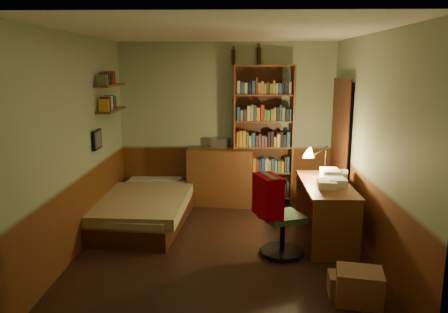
{
  "coord_description": "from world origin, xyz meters",
  "views": [
    {
      "loc": [
        0.14,
        -5.13,
        2.22
      ],
      "look_at": [
        0.0,
        0.25,
        1.1
      ],
      "focal_mm": 35.0,
      "sensor_mm": 36.0,
      "label": 1
    }
  ],
  "objects_px": {
    "bookshelf": "(263,135)",
    "cardboard_box_b": "(344,285)",
    "dresser": "(221,176)",
    "mini_stereo": "(220,143)",
    "cardboard_box_a": "(359,286)",
    "desk_lamp": "(326,156)",
    "bed": "(144,198)",
    "office_chair": "(283,213)",
    "desk": "(325,212)"
  },
  "relations": [
    {
      "from": "cardboard_box_a",
      "to": "cardboard_box_b",
      "type": "distance_m",
      "value": 0.17
    },
    {
      "from": "dresser",
      "to": "desk_lamp",
      "type": "xyz_separation_m",
      "value": [
        1.45,
        -1.09,
        0.56
      ]
    },
    {
      "from": "desk",
      "to": "cardboard_box_b",
      "type": "xyz_separation_m",
      "value": [
        -0.08,
        -1.42,
        -0.27
      ]
    },
    {
      "from": "desk_lamp",
      "to": "bed",
      "type": "bearing_deg",
      "value": 170.54
    },
    {
      "from": "mini_stereo",
      "to": "cardboard_box_a",
      "type": "relative_size",
      "value": 0.61
    },
    {
      "from": "office_chair",
      "to": "cardboard_box_b",
      "type": "relative_size",
      "value": 3.37
    },
    {
      "from": "desk",
      "to": "office_chair",
      "type": "bearing_deg",
      "value": -140.54
    },
    {
      "from": "bed",
      "to": "cardboard_box_a",
      "type": "bearing_deg",
      "value": -36.22
    },
    {
      "from": "desk_lamp",
      "to": "cardboard_box_b",
      "type": "height_order",
      "value": "desk_lamp"
    },
    {
      "from": "dresser",
      "to": "office_chair",
      "type": "xyz_separation_m",
      "value": [
        0.8,
        -1.98,
        0.06
      ]
    },
    {
      "from": "desk_lamp",
      "to": "dresser",
      "type": "bearing_deg",
      "value": 140.02
    },
    {
      "from": "dresser",
      "to": "cardboard_box_b",
      "type": "height_order",
      "value": "dresser"
    },
    {
      "from": "dresser",
      "to": "cardboard_box_a",
      "type": "relative_size",
      "value": 2.41
    },
    {
      "from": "dresser",
      "to": "bed",
      "type": "bearing_deg",
      "value": -136.94
    },
    {
      "from": "bookshelf",
      "to": "cardboard_box_b",
      "type": "distance_m",
      "value": 3.24
    },
    {
      "from": "bed",
      "to": "desk",
      "type": "height_order",
      "value": "desk"
    },
    {
      "from": "desk_lamp",
      "to": "cardboard_box_a",
      "type": "height_order",
      "value": "desk_lamp"
    },
    {
      "from": "bookshelf",
      "to": "desk_lamp",
      "type": "bearing_deg",
      "value": -60.27
    },
    {
      "from": "mini_stereo",
      "to": "office_chair",
      "type": "distance_m",
      "value": 2.31
    },
    {
      "from": "cardboard_box_b",
      "to": "mini_stereo",
      "type": "bearing_deg",
      "value": 113.52
    },
    {
      "from": "bookshelf",
      "to": "cardboard_box_a",
      "type": "distance_m",
      "value": 3.36
    },
    {
      "from": "dresser",
      "to": "cardboard_box_a",
      "type": "height_order",
      "value": "dresser"
    },
    {
      "from": "dresser",
      "to": "mini_stereo",
      "type": "xyz_separation_m",
      "value": [
        -0.01,
        0.12,
        0.53
      ]
    },
    {
      "from": "dresser",
      "to": "office_chair",
      "type": "bearing_deg",
      "value": -61.23
    },
    {
      "from": "desk_lamp",
      "to": "cardboard_box_b",
      "type": "distance_m",
      "value": 2.05
    },
    {
      "from": "bookshelf",
      "to": "cardboard_box_a",
      "type": "relative_size",
      "value": 5.23
    },
    {
      "from": "desk",
      "to": "mini_stereo",
      "type": "bearing_deg",
      "value": 131.18
    },
    {
      "from": "bed",
      "to": "mini_stereo",
      "type": "bearing_deg",
      "value": 45.96
    },
    {
      "from": "cardboard_box_a",
      "to": "cardboard_box_b",
      "type": "height_order",
      "value": "cardboard_box_a"
    },
    {
      "from": "cardboard_box_b",
      "to": "cardboard_box_a",
      "type": "bearing_deg",
      "value": -48.35
    },
    {
      "from": "bookshelf",
      "to": "office_chair",
      "type": "height_order",
      "value": "bookshelf"
    },
    {
      "from": "cardboard_box_a",
      "to": "office_chair",
      "type": "bearing_deg",
      "value": 120.42
    },
    {
      "from": "mini_stereo",
      "to": "bookshelf",
      "type": "xyz_separation_m",
      "value": [
        0.69,
        -0.04,
        0.13
      ]
    },
    {
      "from": "office_chair",
      "to": "cardboard_box_b",
      "type": "distance_m",
      "value": 1.14
    },
    {
      "from": "mini_stereo",
      "to": "desk",
      "type": "bearing_deg",
      "value": -29.2
    },
    {
      "from": "mini_stereo",
      "to": "desk",
      "type": "relative_size",
      "value": 0.19
    },
    {
      "from": "desk",
      "to": "desk_lamp",
      "type": "bearing_deg",
      "value": 81.91
    },
    {
      "from": "bed",
      "to": "office_chair",
      "type": "relative_size",
      "value": 2.17
    },
    {
      "from": "desk_lamp",
      "to": "cardboard_box_a",
      "type": "relative_size",
      "value": 1.25
    },
    {
      "from": "dresser",
      "to": "office_chair",
      "type": "height_order",
      "value": "office_chair"
    },
    {
      "from": "bookshelf",
      "to": "office_chair",
      "type": "distance_m",
      "value": 2.16
    },
    {
      "from": "desk",
      "to": "cardboard_box_b",
      "type": "height_order",
      "value": "desk"
    },
    {
      "from": "office_chair",
      "to": "cardboard_box_a",
      "type": "xyz_separation_m",
      "value": [
        0.62,
        -1.06,
        -0.35
      ]
    },
    {
      "from": "office_chair",
      "to": "cardboard_box_b",
      "type": "height_order",
      "value": "office_chair"
    },
    {
      "from": "bed",
      "to": "cardboard_box_b",
      "type": "bearing_deg",
      "value": -35.88
    },
    {
      "from": "dresser",
      "to": "desk_lamp",
      "type": "bearing_deg",
      "value": -30.06
    },
    {
      "from": "bookshelf",
      "to": "cardboard_box_b",
      "type": "xyz_separation_m",
      "value": [
        0.64,
        -3.01,
        -1.01
      ]
    },
    {
      "from": "mini_stereo",
      "to": "desk",
      "type": "distance_m",
      "value": 2.23
    },
    {
      "from": "bookshelf",
      "to": "cardboard_box_a",
      "type": "xyz_separation_m",
      "value": [
        0.75,
        -3.13,
        -0.96
      ]
    },
    {
      "from": "desk_lamp",
      "to": "office_chair",
      "type": "xyz_separation_m",
      "value": [
        -0.65,
        -0.89,
        -0.51
      ]
    }
  ]
}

